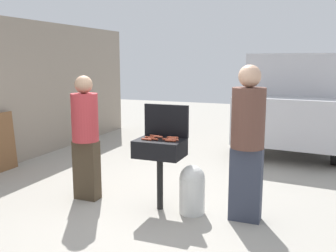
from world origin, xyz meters
The scene contains 18 objects.
ground_plane centered at (0.00, 0.00, 0.00)m, with size 24.00×24.00×0.00m, color #9E998E.
house_wall_side centered at (-3.32, 1.00, 1.32)m, with size 0.24×8.00×2.65m, color gray.
bbq_grill centered at (0.12, 0.00, 0.77)m, with size 0.60×0.44×0.91m.
grill_lid_open centered at (0.12, 0.22, 1.12)m, with size 0.60×0.05×0.42m, color black.
hot_dog_0 centered at (0.24, 0.10, 0.93)m, with size 0.03×0.03×0.13m, color #AD4228.
hot_dog_1 centered at (-0.02, -0.10, 0.93)m, with size 0.03×0.03×0.13m, color #AD4228.
hot_dog_2 centered at (0.05, 0.10, 0.93)m, with size 0.03×0.03×0.13m, color #C6593D.
hot_dog_3 centered at (0.25, 0.13, 0.93)m, with size 0.03×0.03×0.13m, color #C6593D.
hot_dog_4 centered at (0.28, -0.06, 0.93)m, with size 0.03×0.03×0.13m, color #AD4228.
hot_dog_5 centered at (0.04, -0.05, 0.93)m, with size 0.03×0.03×0.13m, color #AD4228.
hot_dog_6 centered at (0.22, -0.01, 0.93)m, with size 0.03×0.03×0.13m, color #AD4228.
hot_dog_7 centered at (-0.01, 0.13, 0.93)m, with size 0.03×0.03×0.13m, color #AD4228.
hot_dog_8 centered at (0.29, 0.02, 0.93)m, with size 0.03×0.03×0.13m, color #C6593D.
hot_dog_9 centered at (-0.03, 0.02, 0.93)m, with size 0.03×0.03×0.13m, color #AD4228.
propane_tank centered at (0.54, 0.02, 0.32)m, with size 0.32×0.32×0.62m.
person_left centered at (-0.96, -0.03, 0.92)m, with size 0.36×0.36×1.70m.
person_right centered at (1.19, 0.07, 1.00)m, with size 0.39×0.39×1.85m.
parked_minivan centered at (1.55, 4.67, 1.03)m, with size 2.35×4.55×2.02m.
Camera 1 is at (1.94, -4.28, 1.90)m, focal length 40.57 mm.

